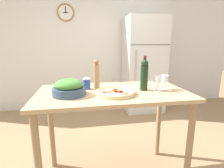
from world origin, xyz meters
TOP-DOWN VIEW (x-y plane):
  - wall_back at (-0.00, 2.26)m, footprint 6.40×0.09m
  - refrigerator at (0.98, 1.88)m, footprint 0.77×0.70m
  - prep_counter at (0.00, 0.00)m, footprint 1.37×0.74m
  - wine_bottle at (0.30, -0.01)m, footprint 0.07×0.07m
  - wine_glass_near at (0.41, -0.06)m, footprint 0.07×0.07m
  - wine_glass_far at (0.50, -0.02)m, footprint 0.07×0.07m
  - pepper_mill at (-0.13, 0.15)m, footprint 0.06×0.06m
  - salad_bowl at (-0.39, -0.06)m, footprint 0.28×0.28m
  - homemade_pizza at (0.01, -0.10)m, footprint 0.34×0.34m
  - salt_canister at (-0.23, 0.12)m, footprint 0.07×0.07m
  - cast_iron_skillet at (-0.42, 0.25)m, footprint 0.25×0.40m

SIDE VIEW (x-z plane):
  - prep_counter at x=0.00m, z-range 0.33..1.28m
  - refrigerator at x=0.98m, z-range 0.00..1.88m
  - homemade_pizza at x=0.01m, z-range 0.94..0.98m
  - cast_iron_skillet at x=-0.42m, z-range 0.95..0.98m
  - salt_canister at x=-0.23m, z-range 0.94..1.05m
  - salad_bowl at x=-0.39m, z-range 0.94..1.08m
  - wine_glass_near at x=0.41m, z-range 0.98..1.11m
  - wine_glass_far at x=0.50m, z-range 0.98..1.11m
  - pepper_mill at x=-0.13m, z-range 0.94..1.22m
  - wine_bottle at x=0.30m, z-range 0.94..1.26m
  - wall_back at x=0.00m, z-range 0.00..2.60m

